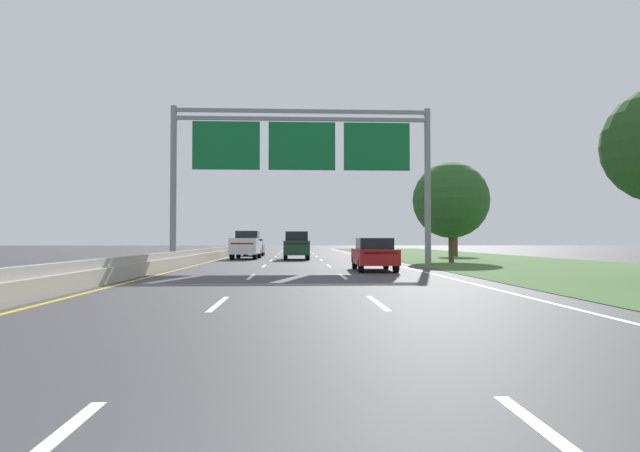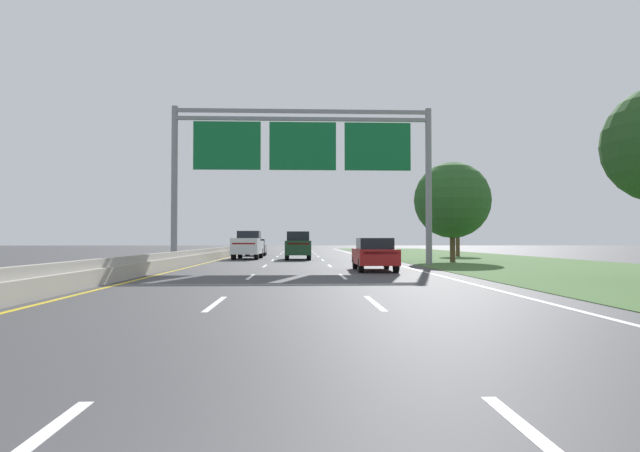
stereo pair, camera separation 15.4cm
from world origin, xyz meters
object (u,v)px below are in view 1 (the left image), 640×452
object	(u,v)px
car_grey_left_lane_sedan	(254,247)
car_red_right_lane_sedan	(374,254)
overhead_sign_gantry	(302,153)
roadside_tree_far	(456,217)
pickup_truck_white	(246,245)
roadside_tree_mid	(451,200)
car_darkgreen_centre_lane_suv	(297,245)

from	to	relation	value
car_grey_left_lane_sedan	car_red_right_lane_sedan	xyz separation A→B (m)	(7.64, -24.96, 0.00)
overhead_sign_gantry	roadside_tree_far	world-z (taller)	overhead_sign_gantry
pickup_truck_white	roadside_tree_mid	bearing A→B (deg)	-112.93
car_red_right_lane_sedan	car_darkgreen_centre_lane_suv	size ratio (longest dim) A/B	0.94
car_grey_left_lane_sedan	car_red_right_lane_sedan	bearing A→B (deg)	-164.40
overhead_sign_gantry	roadside_tree_far	bearing A→B (deg)	50.38
roadside_tree_mid	car_darkgreen_centre_lane_suv	bearing A→B (deg)	154.83
car_darkgreen_centre_lane_suv	overhead_sign_gantry	bearing A→B (deg)	-178.52
overhead_sign_gantry	roadside_tree_mid	xyz separation A→B (m)	(10.13, 4.87, -2.34)
roadside_tree_mid	roadside_tree_far	world-z (taller)	roadside_tree_mid
roadside_tree_far	car_grey_left_lane_sedan	bearing A→B (deg)	171.65
car_red_right_lane_sedan	car_grey_left_lane_sedan	bearing A→B (deg)	18.04
car_red_right_lane_sedan	car_darkgreen_centre_lane_suv	distance (m)	15.34
pickup_truck_white	car_red_right_lane_sedan	size ratio (longest dim) A/B	1.23
car_darkgreen_centre_lane_suv	roadside_tree_far	bearing A→B (deg)	-63.23
pickup_truck_white	roadside_tree_mid	world-z (taller)	roadside_tree_mid
car_grey_left_lane_sedan	car_red_right_lane_sedan	distance (m)	26.10
car_red_right_lane_sedan	car_darkgreen_centre_lane_suv	world-z (taller)	car_darkgreen_centre_lane_suv
overhead_sign_gantry	roadside_tree_mid	size ratio (longest dim) A/B	2.23
overhead_sign_gantry	roadside_tree_far	size ratio (longest dim) A/B	2.85
roadside_tree_far	overhead_sign_gantry	bearing A→B (deg)	-129.62
car_darkgreen_centre_lane_suv	roadside_tree_far	size ratio (longest dim) A/B	0.89
pickup_truck_white	car_darkgreen_centre_lane_suv	size ratio (longest dim) A/B	1.16
car_red_right_lane_sedan	roadside_tree_far	distance (m)	24.88
pickup_truck_white	overhead_sign_gantry	bearing A→B (deg)	-158.35
overhead_sign_gantry	car_darkgreen_centre_lane_suv	size ratio (longest dim) A/B	3.20
car_red_right_lane_sedan	roadside_tree_mid	xyz separation A→B (m)	(6.72, 9.99, 3.35)
pickup_truck_white	car_red_right_lane_sedan	distance (m)	18.11
car_grey_left_lane_sedan	roadside_tree_far	world-z (taller)	roadside_tree_far
car_grey_left_lane_sedan	car_darkgreen_centre_lane_suv	xyz separation A→B (m)	(3.95, -10.07, 0.28)
car_grey_left_lane_sedan	roadside_tree_far	bearing A→B (deg)	-99.78
pickup_truck_white	roadside_tree_far	xyz separation A→B (m)	(18.39, 5.82, 2.50)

